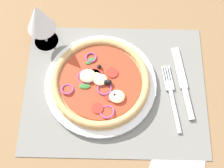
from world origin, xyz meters
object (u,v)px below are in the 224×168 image
at_px(fork, 173,94).
at_px(napkin, 180,162).
at_px(pizza, 102,82).
at_px(wine_glass, 41,18).
at_px(knife, 184,81).
at_px(plate, 102,84).

distance_m(fork, napkin, 0.17).
bearing_deg(pizza, wine_glass, 139.12).
height_order(fork, wine_glass, wine_glass).
distance_m(knife, napkin, 0.20).
height_order(pizza, wine_glass, wine_glass).
xyz_separation_m(plate, fork, (0.18, -0.02, -0.00)).
xyz_separation_m(pizza, fork, (0.18, -0.02, -0.02)).
xyz_separation_m(plate, pizza, (-0.00, -0.00, 0.02)).
height_order(knife, wine_glass, wine_glass).
bearing_deg(napkin, wine_glass, 136.61).
bearing_deg(fork, plate, 74.43).
distance_m(wine_glass, napkin, 0.47).
height_order(fork, napkin, fork).
bearing_deg(plate, napkin, -45.40).
bearing_deg(pizza, fork, -6.88).
bearing_deg(knife, plate, 85.22).
relative_size(pizza, knife, 1.22).
relative_size(fork, napkin, 1.51).
distance_m(pizza, fork, 0.18).
bearing_deg(knife, pizza, 85.34).
bearing_deg(pizza, plate, 61.14).
xyz_separation_m(fork, napkin, (0.01, -0.17, -0.00)).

